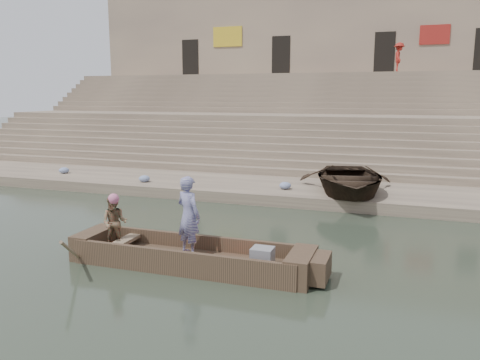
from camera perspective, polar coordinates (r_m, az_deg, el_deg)
The scene contains 14 objects.
ground at distance 12.17m, azimuth -14.36°, elevation -8.56°, with size 120.00×120.00×0.00m, color #2A3628.
lower_landing at distance 19.07m, azimuth -1.19°, elevation -0.83°, with size 32.00×4.00×0.40m, color gray.
mid_landing at distance 26.01m, azimuth 4.50°, elevation 4.76°, with size 32.00×3.00×2.80m, color gray.
upper_landing at distance 32.75m, azimuth 7.61°, elevation 7.92°, with size 32.00×3.00×5.20m, color gray.
ghat_steps at distance 27.61m, azimuth 5.39°, elevation 5.89°, with size 32.00×11.00×5.20m.
building_wall at distance 36.69m, azimuth 8.99°, elevation 12.81°, with size 32.00×5.07×11.20m.
main_rowboat at distance 11.01m, azimuth -5.99°, elevation -9.70°, with size 5.00×1.30×0.22m, color brown.
rowboat_trim at distance 10.85m, azimuth -5.03°, elevation -8.87°, with size 6.04×2.63×1.94m.
standing_man at distance 10.89m, azimuth -6.18°, elevation -4.27°, with size 0.67×0.44×1.83m, color navy.
rowing_man at distance 11.68m, azimuth -14.79°, elevation -4.98°, with size 0.62×0.48×1.27m, color #2A8050.
television at distance 10.34m, azimuth 2.65°, elevation -9.17°, with size 0.46×0.42×0.40m.
beached_rowboat at distance 17.28m, azimuth 12.88°, elevation 0.12°, with size 3.45×4.83×1.00m, color #2D2116.
pedestrian at distance 31.28m, azimuth 18.53°, elevation 13.77°, with size 1.14×0.65×1.76m, color #A0231B.
cloth_bundles at distance 19.54m, azimuth -9.82°, elevation 0.27°, with size 10.61×1.16×0.26m.
Camera 1 is at (6.43, -9.58, 3.84)m, focal length 35.59 mm.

